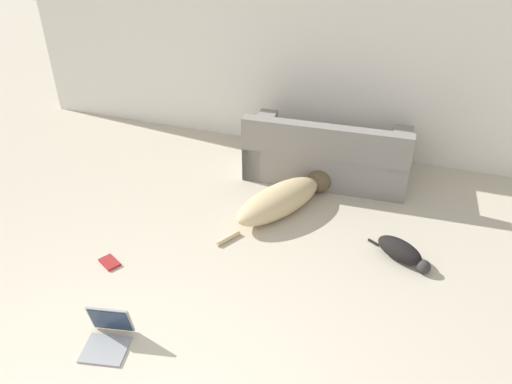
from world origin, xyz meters
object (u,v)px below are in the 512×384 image
(dog, at_px, (284,198))
(book_red, at_px, (110,262))
(couch, at_px, (327,156))
(laptop_open, at_px, (108,332))
(cat, at_px, (402,251))

(dog, height_order, book_red, dog)
(couch, xyz_separation_m, book_red, (-1.42, -2.04, -0.23))
(dog, bearing_deg, laptop_open, -171.60)
(laptop_open, bearing_deg, couch, 59.43)
(book_red, bearing_deg, couch, 55.02)
(cat, height_order, book_red, cat)
(cat, bearing_deg, laptop_open, -109.85)
(cat, relative_size, laptop_open, 1.53)
(dog, bearing_deg, book_red, 165.13)
(dog, distance_m, book_red, 1.72)
(couch, bearing_deg, dog, 69.79)
(couch, height_order, dog, couch)
(book_red, bearing_deg, dog, 46.77)
(laptop_open, height_order, book_red, laptop_open)
(cat, bearing_deg, book_red, -129.76)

